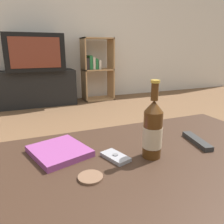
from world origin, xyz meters
TOP-DOWN VIEW (x-y plane):
  - back_wall at (0.00, 3.02)m, footprint 8.00×0.05m
  - coffee_table at (0.00, 0.00)m, footprint 1.27×0.80m
  - tv_stand at (-0.20, 2.76)m, footprint 1.08×0.37m
  - television at (-0.20, 2.76)m, footprint 0.77×0.56m
  - bookshelf at (0.73, 2.81)m, footprint 0.48×0.30m
  - beer_bottle at (0.03, 0.04)m, footprint 0.07×0.07m
  - cell_phone at (-0.11, 0.07)m, footprint 0.09×0.13m
  - remote_control at (0.28, 0.07)m, footprint 0.08×0.19m
  - coaster at (-0.23, -0.02)m, footprint 0.08×0.08m
  - table_book at (-0.29, 0.19)m, footprint 0.24×0.26m

SIDE VIEW (x-z plane):
  - tv_stand at x=-0.20m, z-range 0.00..0.52m
  - coffee_table at x=0.00m, z-range 0.16..0.58m
  - coaster at x=-0.23m, z-range 0.42..0.43m
  - cell_phone at x=-0.11m, z-range 0.42..0.43m
  - remote_control at x=0.28m, z-range 0.42..0.44m
  - table_book at x=-0.29m, z-range 0.42..0.44m
  - bookshelf at x=0.73m, z-range 0.03..1.01m
  - beer_bottle at x=0.03m, z-range 0.38..0.67m
  - television at x=-0.20m, z-range 0.52..1.02m
  - back_wall at x=0.00m, z-range 0.00..2.60m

